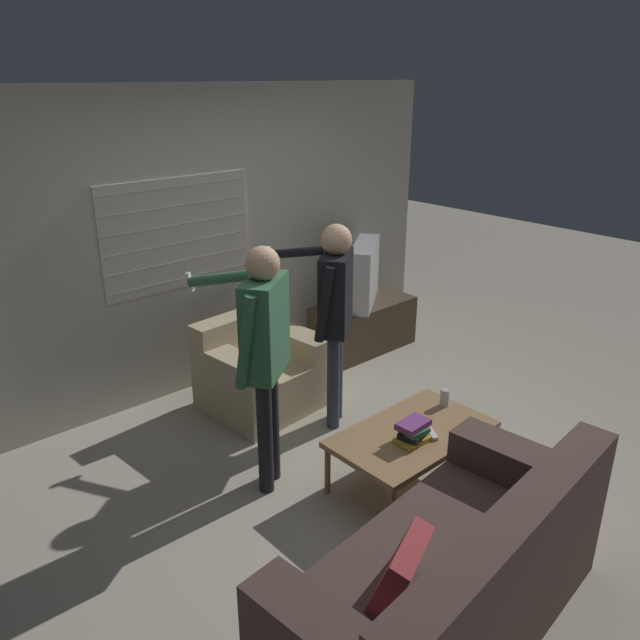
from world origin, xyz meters
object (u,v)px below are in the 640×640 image
(book_stack, at_px, (413,432))
(couch_blue, at_px, (451,582))
(armchair_beige, at_px, (261,371))
(person_left_standing, at_px, (263,341))
(coffee_table, at_px, (412,436))
(person_right_standing, at_px, (334,301))
(tv, at_px, (364,274))
(spare_remote, at_px, (432,434))
(soda_can, at_px, (445,398))

(book_stack, bearing_deg, couch_blue, -129.90)
(armchair_beige, distance_m, book_stack, 1.63)
(couch_blue, xyz_separation_m, person_left_standing, (0.09, 1.58, 0.73))
(coffee_table, bearing_deg, book_stack, -141.43)
(book_stack, bearing_deg, coffee_table, 38.57)
(couch_blue, distance_m, person_right_standing, 2.23)
(tv, relative_size, book_stack, 3.16)
(person_right_standing, bearing_deg, book_stack, -141.53)
(coffee_table, relative_size, tv, 1.45)
(armchair_beige, relative_size, coffee_table, 0.89)
(couch_blue, bearing_deg, tv, 46.21)
(armchair_beige, height_order, spare_remote, armchair_beige)
(couch_blue, xyz_separation_m, book_stack, (0.73, 0.87, 0.14))
(book_stack, xyz_separation_m, spare_remote, (0.15, -0.04, -0.06))
(couch_blue, relative_size, armchair_beige, 1.97)
(book_stack, xyz_separation_m, soda_can, (0.53, 0.15, -0.01))
(coffee_table, distance_m, soda_can, 0.46)
(couch_blue, relative_size, soda_can, 15.31)
(person_left_standing, xyz_separation_m, person_right_standing, (0.88, 0.30, -0.03))
(couch_blue, relative_size, spare_remote, 14.57)
(person_left_standing, relative_size, book_stack, 6.98)
(tv, bearing_deg, spare_remote, 18.56)
(armchair_beige, distance_m, coffee_table, 1.55)
(person_right_standing, bearing_deg, couch_blue, -155.25)
(book_stack, bearing_deg, person_right_standing, 76.35)
(person_right_standing, bearing_deg, armchair_beige, 75.10)
(armchair_beige, xyz_separation_m, coffee_table, (0.11, -1.55, 0.05))
(person_left_standing, distance_m, book_stack, 1.12)
(tv, bearing_deg, armchair_beige, -27.77)
(spare_remote, bearing_deg, armchair_beige, 125.92)
(coffee_table, relative_size, person_left_standing, 0.66)
(armchair_beige, xyz_separation_m, book_stack, (0.01, -1.62, 0.16))
(tv, bearing_deg, person_left_standing, -8.29)
(tv, height_order, spare_remote, tv)
(tv, relative_size, spare_remote, 5.71)
(armchair_beige, xyz_separation_m, person_right_standing, (0.26, -0.61, 0.72))
(armchair_beige, height_order, person_right_standing, person_right_standing)
(armchair_beige, distance_m, tv, 1.56)
(spare_remote, bearing_deg, coffee_table, 145.45)
(couch_blue, xyz_separation_m, spare_remote, (0.88, 0.83, 0.08))
(person_left_standing, xyz_separation_m, soda_can, (1.17, -0.56, -0.60))
(spare_remote, bearing_deg, person_left_standing, 166.62)
(couch_blue, bearing_deg, person_left_standing, 81.40)
(book_stack, height_order, soda_can, book_stack)
(armchair_beige, height_order, soda_can, armchair_beige)
(couch_blue, height_order, person_left_standing, person_left_standing)
(couch_blue, xyz_separation_m, tv, (2.17, 2.74, 0.47))
(armchair_beige, xyz_separation_m, tv, (1.46, 0.24, 0.49))
(person_left_standing, distance_m, spare_remote, 1.27)
(tv, distance_m, person_right_standing, 1.49)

